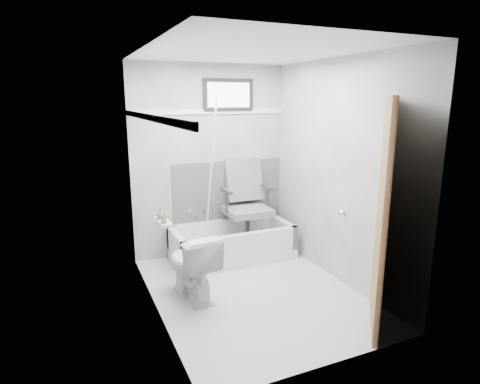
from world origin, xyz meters
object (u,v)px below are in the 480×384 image
office_chair (247,204)px  toilet (192,266)px  soap_bottle_a (164,217)px  soap_bottle_b (160,214)px  bathtub (232,242)px  door (433,223)px

office_chair → toilet: bearing=-138.9°
soap_bottle_a → toilet: bearing=41.5°
soap_bottle_a → soap_bottle_b: 0.14m
bathtub → soap_bottle_b: (-1.09, -0.93, 0.75)m
door → soap_bottle_a: bearing=149.2°
bathtub → office_chair: size_ratio=1.35×
office_chair → door: bearing=-73.0°
bathtub → toilet: 1.11m
office_chair → soap_bottle_b: bearing=-142.2°
door → soap_bottle_b: bearing=146.2°
office_chair → door: size_ratio=0.56×
bathtub → office_chair: 0.52m
toilet → door: 2.24m
door → soap_bottle_b: 2.31m
office_chair → toilet: office_chair is taller
office_chair → soap_bottle_b: office_chair is taller
toilet → door: door is taller
bathtub → soap_bottle_a: bearing=-135.7°
door → soap_bottle_a: door is taller
bathtub → door: door is taller
soap_bottle_a → soap_bottle_b: (0.00, 0.14, -0.01)m
soap_bottle_b → bathtub: bearing=40.3°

